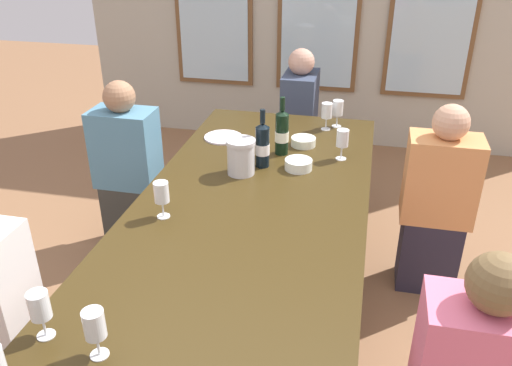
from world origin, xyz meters
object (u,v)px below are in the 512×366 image
(white_plate_0, at_px, (223,137))
(seated_person_2, at_px, (128,172))
(tasting_bowl_0, at_px, (298,164))
(wine_glass_2, at_px, (327,112))
(wine_bottle_0, at_px, (282,132))
(seated_person_3, at_px, (436,206))
(wine_glass_0, at_px, (40,308))
(dining_table, at_px, (246,224))
(wine_glass_3, at_px, (338,108))
(wine_bottle_1, at_px, (262,145))
(wine_glass_1, at_px, (161,193))
(wine_glass_6, at_px, (342,139))
(seated_person_4, at_px, (299,126))
(wine_glass_5, at_px, (95,326))
(metal_pitcher, at_px, (241,156))
(tasting_bowl_1, at_px, (303,142))

(white_plate_0, distance_m, seated_person_2, 0.64)
(tasting_bowl_0, height_order, wine_glass_2, wine_glass_2)
(wine_bottle_0, distance_m, seated_person_3, 0.95)
(wine_glass_0, bearing_deg, dining_table, 63.39)
(wine_glass_3, bearing_deg, wine_bottle_1, -116.72)
(tasting_bowl_0, bearing_deg, dining_table, -107.62)
(wine_glass_0, relative_size, wine_glass_1, 1.00)
(wine_glass_6, distance_m, seated_person_4, 1.13)
(wine_glass_3, bearing_deg, wine_glass_6, -82.35)
(dining_table, xyz_separation_m, white_plate_0, (-0.35, 0.85, 0.06))
(wine_glass_5, bearing_deg, wine_glass_6, 69.32)
(wine_glass_3, bearing_deg, seated_person_3, -41.43)
(metal_pitcher, height_order, seated_person_4, seated_person_4)
(wine_bottle_0, bearing_deg, wine_glass_6, -0.49)
(seated_person_3, bearing_deg, wine_bottle_1, -171.28)
(wine_glass_0, distance_m, wine_glass_1, 0.80)
(wine_glass_0, distance_m, seated_person_4, 2.67)
(wine_glass_3, distance_m, seated_person_2, 1.38)
(metal_pitcher, xyz_separation_m, wine_bottle_1, (0.09, 0.11, 0.03))
(metal_pitcher, bearing_deg, wine_bottle_0, 61.43)
(dining_table, bearing_deg, seated_person_4, 90.00)
(wine_glass_0, xyz_separation_m, wine_glass_2, (0.70, 2.04, 0.00))
(wine_glass_6, bearing_deg, dining_table, -118.39)
(wine_glass_5, bearing_deg, tasting_bowl_1, 77.78)
(metal_pitcher, distance_m, tasting_bowl_1, 0.52)
(metal_pitcher, xyz_separation_m, wine_glass_2, (0.37, 0.73, 0.02))
(seated_person_2, bearing_deg, wine_glass_5, -67.35)
(seated_person_3, bearing_deg, tasting_bowl_0, -169.27)
(wine_glass_2, bearing_deg, wine_glass_5, -103.29)
(metal_pitcher, bearing_deg, white_plate_0, 116.51)
(white_plate_0, relative_size, wine_glass_1, 1.34)
(dining_table, distance_m, tasting_bowl_0, 0.55)
(dining_table, bearing_deg, wine_glass_6, 61.61)
(seated_person_3, bearing_deg, tasting_bowl_1, 166.79)
(seated_person_3, bearing_deg, wine_glass_0, -131.23)
(seated_person_3, bearing_deg, wine_glass_5, -125.88)
(wine_glass_1, relative_size, seated_person_3, 0.16)
(wine_glass_2, distance_m, wine_glass_3, 0.09)
(metal_pitcher, distance_m, wine_bottle_0, 0.34)
(white_plate_0, xyz_separation_m, wine_glass_3, (0.66, 0.35, 0.12))
(wine_glass_3, bearing_deg, seated_person_2, -157.23)
(tasting_bowl_0, height_order, wine_glass_0, wine_glass_0)
(wine_glass_5, bearing_deg, wine_bottle_0, 80.31)
(wine_glass_1, bearing_deg, wine_glass_6, 47.65)
(seated_person_2, bearing_deg, wine_glass_0, -73.57)
(tasting_bowl_1, height_order, wine_glass_3, wine_glass_3)
(dining_table, xyz_separation_m, tasting_bowl_0, (0.17, 0.52, 0.09))
(wine_glass_6, height_order, seated_person_3, seated_person_3)
(metal_pitcher, xyz_separation_m, seated_person_2, (-0.80, 0.28, -0.31))
(white_plate_0, xyz_separation_m, wine_glass_0, (-0.10, -1.76, 0.11))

